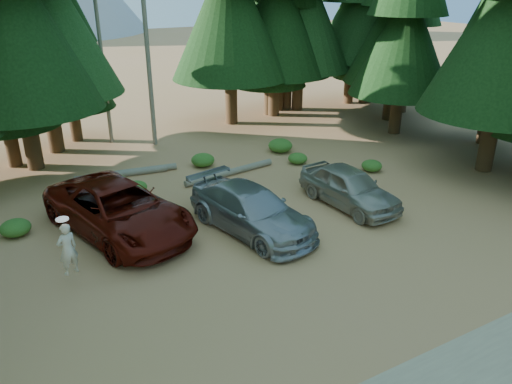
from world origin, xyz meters
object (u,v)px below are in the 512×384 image
(silver_minivan_right, at_px, (349,187))
(log_left, at_px, (122,174))
(frisbee_player, at_px, (67,249))
(red_pickup, at_px, (119,209))
(silver_minivan_center, at_px, (251,210))
(log_mid, at_px, (139,171))
(log_right, at_px, (230,172))

(silver_minivan_right, xyz_separation_m, log_left, (-7.13, 7.51, -0.64))
(log_left, bearing_deg, frisbee_player, -106.46)
(red_pickup, bearing_deg, frisbee_player, -145.84)
(silver_minivan_center, height_order, log_mid, silver_minivan_center)
(silver_minivan_center, relative_size, log_left, 1.32)
(silver_minivan_center, distance_m, log_left, 8.01)
(log_left, distance_m, log_right, 4.98)
(silver_minivan_center, height_order, log_left, silver_minivan_center)
(red_pickup, bearing_deg, log_right, 11.62)
(log_left, bearing_deg, red_pickup, -97.35)
(log_right, bearing_deg, log_mid, 139.84)
(red_pickup, xyz_separation_m, silver_minivan_center, (4.18, -2.14, -0.11))
(log_left, relative_size, log_right, 0.88)
(red_pickup, distance_m, log_left, 5.62)
(silver_minivan_center, height_order, silver_minivan_right, silver_minivan_center)
(red_pickup, distance_m, log_right, 6.73)
(log_left, xyz_separation_m, log_mid, (0.80, 0.00, -0.00))
(log_mid, bearing_deg, red_pickup, -105.10)
(silver_minivan_right, relative_size, log_right, 0.97)
(red_pickup, height_order, frisbee_player, frisbee_player)
(silver_minivan_center, distance_m, frisbee_player, 6.35)
(red_pickup, xyz_separation_m, silver_minivan_right, (8.61, -2.14, -0.12))
(silver_minivan_right, relative_size, log_left, 1.11)
(frisbee_player, distance_m, log_mid, 9.17)
(log_right, bearing_deg, log_left, 144.69)
(log_mid, bearing_deg, log_left, -172.11)
(silver_minivan_right, bearing_deg, log_left, 129.66)
(frisbee_player, height_order, log_left, frisbee_player)
(log_left, height_order, log_mid, log_left)
(silver_minivan_center, bearing_deg, log_right, 59.53)
(red_pickup, distance_m, silver_minivan_center, 4.70)
(frisbee_player, height_order, log_right, frisbee_player)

